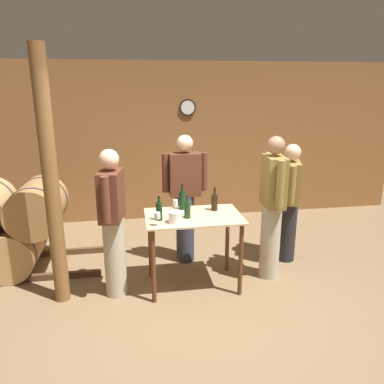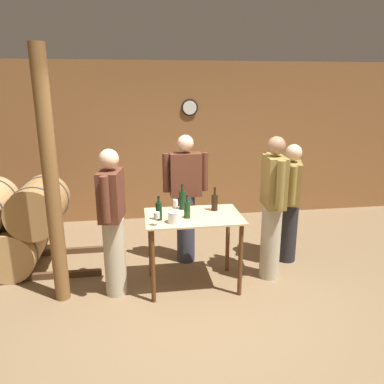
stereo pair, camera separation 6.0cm
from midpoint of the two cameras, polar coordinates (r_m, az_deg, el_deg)
The scene contains 15 objects.
ground_plane at distance 4.28m, azimuth 1.04°, elevation -16.70°, with size 14.00×14.00×0.00m, color brown.
back_wall at distance 6.54m, azimuth -3.51°, elevation 7.53°, with size 8.40×0.08×2.70m.
tasting_table at distance 4.32m, azimuth -0.18°, elevation -5.69°, with size 1.09×0.71×0.88m.
wooden_post at distance 4.10m, azimuth -21.10°, elevation 1.38°, with size 0.16×0.16×2.70m.
wine_bottle_far_left at distance 4.10m, azimuth -5.45°, elevation -2.84°, with size 0.07×0.07×0.27m.
wine_bottle_left at distance 4.44m, azimuth -1.91°, elevation -1.17°, with size 0.07×0.07×0.31m.
wine_bottle_center at distance 4.15m, azimuth -1.12°, elevation -2.61°, with size 0.07×0.07×0.27m.
wine_bottle_right at distance 4.41m, azimuth 3.05°, elevation -1.53°, with size 0.08×0.08×0.28m.
wine_glass_near_left at distance 3.94m, azimuth -5.75°, elevation -3.66°, with size 0.07×0.07×0.15m.
wine_glass_near_center at distance 4.38m, azimuth -2.94°, elevation -1.73°, with size 0.06×0.06×0.14m.
ice_bucket at distance 4.03m, azimuth -2.98°, elevation -3.85°, with size 0.15×0.15×0.12m.
person_host at distance 4.55m, azimuth 11.77°, elevation -1.99°, with size 0.25×0.59×1.75m.
person_visitor_with_scarf at distance 4.17m, azimuth -12.39°, elevation -4.35°, with size 0.29×0.58×1.67m.
person_visitor_bearded at distance 5.09m, azimuth 14.25°, elevation -1.32°, with size 0.34×0.56×1.59m.
person_visitor_near_door at distance 4.89m, azimuth -1.42°, elevation -0.70°, with size 0.59×0.24×1.71m.
Camera 1 is at (-0.69, -3.53, 2.31)m, focal length 35.00 mm.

